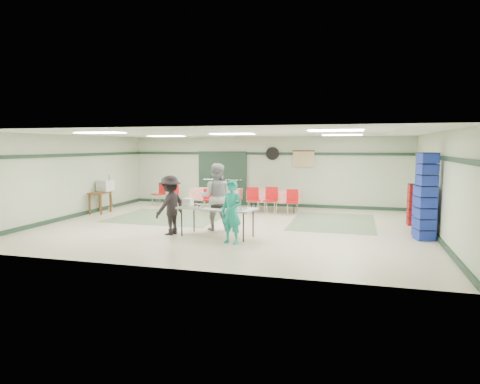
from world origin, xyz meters
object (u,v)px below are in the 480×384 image
(chair_d, at_px, (209,197))
(crate_stack_red, at_px, (415,205))
(chair_loose_a, at_px, (174,193))
(crate_stack_blue_a, at_px, (423,211))
(chair_c, at_px, (292,199))
(dining_table_b, at_px, (216,194))
(crate_stack_blue_b, at_px, (426,197))
(printer_table, at_px, (100,195))
(volunteer_dark, at_px, (170,205))
(chair_loose_b, at_px, (160,192))
(office_printer, at_px, (105,186))
(serving_table, at_px, (217,209))
(dining_table_a, at_px, (274,196))
(volunteer_teal, at_px, (232,212))
(chair_a, at_px, (271,197))
(chair_b, at_px, (253,197))
(broom, at_px, (111,192))
(volunteer_grey, at_px, (216,197))

(chair_d, bearing_deg, crate_stack_red, -25.28)
(chair_loose_a, height_order, crate_stack_blue_a, crate_stack_blue_a)
(chair_c, bearing_deg, dining_table_b, 161.03)
(crate_stack_blue_b, bearing_deg, printer_table, 171.27)
(volunteer_dark, relative_size, chair_c, 1.81)
(chair_loose_a, xyz_separation_m, chair_loose_b, (-0.50, -0.20, 0.06))
(printer_table, relative_size, office_printer, 1.76)
(serving_table, xyz_separation_m, crate_stack_blue_b, (5.12, 1.01, 0.37))
(dining_table_a, bearing_deg, volunteer_teal, -88.37)
(volunteer_dark, bearing_deg, serving_table, 108.55)
(crate_stack_red, bearing_deg, dining_table_b, 167.05)
(dining_table_b, bearing_deg, chair_a, -17.64)
(serving_table, height_order, chair_b, chair_b)
(serving_table, bearing_deg, chair_c, 79.27)
(crate_stack_red, bearing_deg, chair_a, 167.71)
(crate_stack_blue_b, bearing_deg, serving_table, -168.89)
(dining_table_b, height_order, crate_stack_red, crate_stack_red)
(crate_stack_blue_b, bearing_deg, volunteer_teal, -160.13)
(chair_c, bearing_deg, volunteer_dark, -130.58)
(printer_table, distance_m, office_printer, 0.47)
(crate_stack_blue_b, bearing_deg, broom, 167.03)
(chair_loose_a, distance_m, office_printer, 2.76)
(crate_stack_blue_a, height_order, broom, crate_stack_blue_a)
(volunteer_teal, relative_size, chair_d, 1.88)
(volunteer_dark, bearing_deg, chair_d, -159.17)
(chair_d, bearing_deg, volunteer_grey, -84.09)
(volunteer_dark, height_order, crate_stack_blue_b, crate_stack_blue_b)
(volunteer_grey, distance_m, crate_stack_red, 5.89)
(chair_c, xyz_separation_m, chair_loose_a, (-4.85, 1.04, -0.04))
(dining_table_b, bearing_deg, chair_c, -14.26)
(chair_b, bearing_deg, broom, 166.46)
(chair_b, relative_size, chair_loose_a, 1.12)
(crate_stack_red, bearing_deg, volunteer_teal, -140.74)
(dining_table_a, relative_size, chair_a, 2.02)
(office_printer, relative_size, broom, 0.38)
(dining_table_b, height_order, crate_stack_blue_a, crate_stack_blue_a)
(volunteer_dark, xyz_separation_m, chair_d, (-0.39, 4.12, -0.29))
(chair_b, distance_m, chair_loose_b, 4.06)
(volunteer_teal, bearing_deg, dining_table_b, 129.06)
(broom, bearing_deg, chair_loose_a, 56.34)
(chair_a, bearing_deg, volunteer_grey, -106.04)
(crate_stack_blue_a, bearing_deg, crate_stack_blue_b, -90.00)
(chair_c, distance_m, broom, 6.64)
(volunteer_teal, distance_m, volunteer_grey, 1.72)
(chair_a, height_order, printer_table, chair_a)
(chair_loose_a, relative_size, crate_stack_blue_b, 0.37)
(chair_c, bearing_deg, chair_b, 172.00)
(serving_table, xyz_separation_m, crate_stack_red, (5.12, 3.08, -0.11))
(dining_table_b, bearing_deg, serving_table, -74.38)
(volunteer_grey, bearing_deg, chair_loose_b, -56.14)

